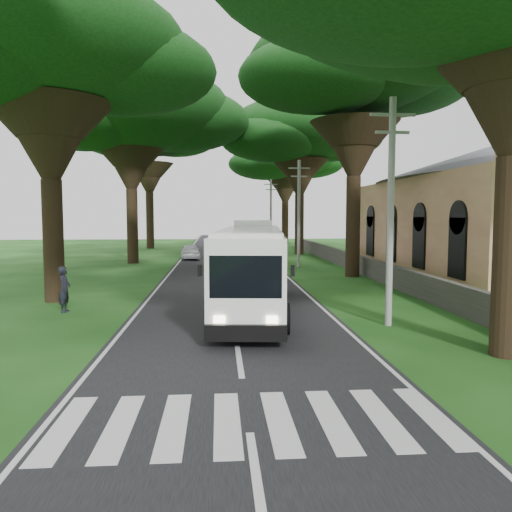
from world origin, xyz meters
The scene contains 18 objects.
ground centered at (0.00, 0.00, 0.00)m, with size 140.00×140.00×0.00m, color #164012.
road centered at (0.00, 25.00, 0.01)m, with size 8.00×120.00×0.04m, color black.
crosswalk centered at (0.00, -2.00, 0.00)m, with size 8.00×3.00×0.01m, color silver.
property_wall centered at (9.00, 24.00, 0.60)m, with size 0.35×50.00×1.20m, color #383533.
church centered at (17.86, 21.55, 4.91)m, with size 14.00×24.00×11.60m.
pole_near centered at (5.50, 6.00, 4.18)m, with size 1.60×0.24×8.00m.
pole_mid centered at (5.50, 26.00, 4.18)m, with size 1.60×0.24×8.00m.
pole_far centered at (5.50, 46.00, 4.18)m, with size 1.60×0.24×8.00m.
tree_l_mida centered at (-8.00, 12.00, 11.07)m, with size 12.40×12.40×13.90m.
tree_l_midb centered at (-7.50, 30.00, 12.24)m, with size 16.03×16.03×15.73m.
tree_l_far centered at (-8.50, 48.00, 13.20)m, with size 12.99×12.99×16.19m.
tree_r_mida centered at (8.00, 20.00, 12.92)m, with size 13.39×13.39×15.96m.
tree_r_midb centered at (7.50, 38.00, 12.06)m, with size 14.33×14.33×15.24m.
tree_r_far centered at (8.50, 56.00, 11.55)m, with size 13.97×13.97×14.65m.
coach_bus centered at (0.81, 8.89, 1.83)m, with size 3.57×11.73×3.40m.
distant_car_a centered at (-3.00, 32.89, 0.72)m, with size 1.63×4.06×1.38m, color silver.
distant_car_c centered at (0.80, 61.28, 0.62)m, with size 1.67×4.10×1.19m, color maroon.
pedestrian centered at (-6.79, 9.40, 0.93)m, with size 0.68×0.45×1.87m, color black.
Camera 1 is at (-0.55, -11.16, 3.96)m, focal length 35.00 mm.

